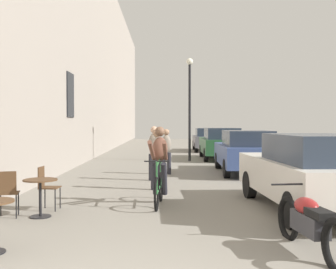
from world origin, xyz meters
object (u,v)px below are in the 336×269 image
at_px(pedestrian_near, 157,156).
at_px(pedestrian_far, 166,149).
at_px(cyclist_on_bicycle, 159,168).
at_px(pedestrian_mid, 154,150).
at_px(parked_car_third, 221,143).
at_px(parked_car_fourth, 207,139).
at_px(cafe_table_mid, 40,190).
at_px(parked_motorcycle, 310,224).
at_px(parked_car_nearest, 310,171).
at_px(street_lamp, 190,96).
at_px(cafe_chair_mid_toward_wall, 46,185).
at_px(parked_car_second, 245,151).
at_px(cafe_chair_mid_toward_street, 8,191).

distance_m(pedestrian_near, pedestrian_far, 3.40).
xyz_separation_m(cyclist_on_bicycle, pedestrian_near, (-0.08, 1.95, 0.11)).
relative_size(pedestrian_mid, parked_car_third, 0.38).
distance_m(cyclist_on_bicycle, parked_car_fourth, 17.80).
xyz_separation_m(cafe_table_mid, parked_motorcycle, (4.34, -2.21, -0.12)).
bearing_deg(parked_car_nearest, street_lamp, 98.52).
bearing_deg(street_lamp, cafe_table_mid, -107.01).
bearing_deg(parked_car_third, parked_motorcycle, -93.31).
xyz_separation_m(cafe_chair_mid_toward_wall, cyclist_on_bicycle, (2.32, 0.56, 0.29)).
xyz_separation_m(cyclist_on_bicycle, street_lamp, (1.35, 10.54, 2.30)).
bearing_deg(parked_car_nearest, pedestrian_mid, 125.43).
xyz_separation_m(cafe_chair_mid_toward_wall, parked_car_second, (5.34, 6.16, 0.28)).
bearing_deg(parked_car_second, cafe_chair_mid_toward_street, -130.36).
bearing_deg(cafe_table_mid, parked_motorcycle, -26.96).
distance_m(pedestrian_mid, parked_car_third, 8.21).
relative_size(cyclist_on_bicycle, pedestrian_near, 1.08).
height_order(cyclist_on_bicycle, pedestrian_far, cyclist_on_bicycle).
relative_size(parked_car_second, parked_car_third, 0.98).
relative_size(cafe_chair_mid_toward_street, parked_car_second, 0.20).
relative_size(street_lamp, parked_car_second, 1.12).
distance_m(cyclist_on_bicycle, parked_motorcycle, 4.04).
height_order(pedestrian_near, parked_car_third, pedestrian_near).
relative_size(cyclist_on_bicycle, pedestrian_mid, 1.04).
bearing_deg(cyclist_on_bicycle, pedestrian_far, 87.96).
height_order(cyclist_on_bicycle, pedestrian_mid, cyclist_on_bicycle).
height_order(pedestrian_mid, pedestrian_far, pedestrian_mid).
bearing_deg(cafe_chair_mid_toward_street, parked_motorcycle, -23.41).
distance_m(cafe_table_mid, pedestrian_mid, 5.41).
height_order(parked_car_fourth, parked_motorcycle, parked_car_fourth).
bearing_deg(parked_car_fourth, cafe_table_mid, -105.50).
bearing_deg(pedestrian_far, parked_car_third, 65.32).
height_order(street_lamp, parked_car_fourth, street_lamp).
xyz_separation_m(pedestrian_far, parked_car_fourth, (2.77, 12.21, -0.12)).
bearing_deg(parked_car_fourth, parked_car_third, -90.07).
relative_size(cyclist_on_bicycle, parked_car_nearest, 0.39).
height_order(cafe_chair_mid_toward_street, parked_car_second, parked_car_second).
height_order(pedestrian_near, parked_car_fourth, pedestrian_near).
height_order(cafe_chair_mid_toward_street, pedestrian_far, pedestrian_far).
bearing_deg(cafe_chair_mid_toward_street, pedestrian_mid, 62.48).
relative_size(cafe_chair_mid_toward_street, cyclist_on_bicycle, 0.51).
bearing_deg(cyclist_on_bicycle, parked_car_second, 61.67).
height_order(cafe_chair_mid_toward_wall, parked_motorcycle, cafe_chair_mid_toward_wall).
distance_m(cafe_table_mid, parked_car_second, 8.62).
bearing_deg(parked_car_third, cyclist_on_bicycle, -104.57).
bearing_deg(parked_motorcycle, cyclist_on_bicycle, 121.46).
xyz_separation_m(pedestrian_far, parked_car_second, (2.83, 0.26, -0.10)).
xyz_separation_m(cafe_table_mid, parked_car_third, (5.20, 12.57, 0.29)).
distance_m(pedestrian_far, parked_car_fourth, 12.52).
height_order(cafe_table_mid, parked_car_third, parked_car_third).
height_order(cafe_chair_mid_toward_wall, cyclist_on_bicycle, cyclist_on_bicycle).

